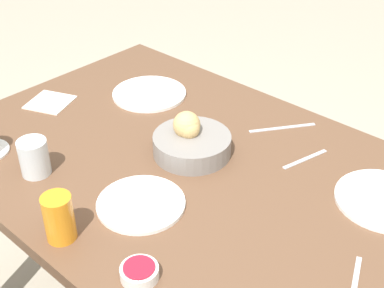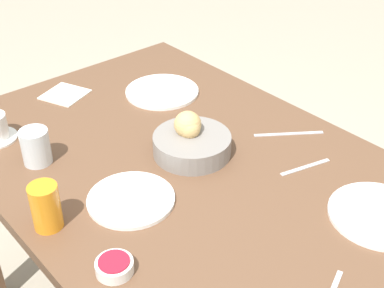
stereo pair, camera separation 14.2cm
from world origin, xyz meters
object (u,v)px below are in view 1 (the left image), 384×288
(bread_basket, at_px, (191,141))
(jam_bowl_berry, at_px, (139,272))
(napkin, at_px, (50,102))
(plate_near_right, at_px, (149,94))
(juice_glass, at_px, (59,218))
(spoon_coffee, at_px, (305,159))
(plate_near_left, at_px, (384,200))
(plate_far_center, at_px, (141,204))
(fork_silver, at_px, (282,128))
(water_tumbler, at_px, (34,157))

(bread_basket, bearing_deg, jam_bowl_berry, 119.38)
(bread_basket, bearing_deg, napkin, 10.64)
(plate_near_right, bearing_deg, juice_glass, 119.70)
(spoon_coffee, xyz_separation_m, napkin, (0.76, 0.28, 0.00))
(juice_glass, bearing_deg, plate_near_left, -128.34)
(plate_near_right, xyz_separation_m, plate_far_center, (-0.38, 0.39, 0.00))
(fork_silver, relative_size, napkin, 1.04)
(plate_near_right, bearing_deg, napkin, 51.98)
(napkin, bearing_deg, plate_far_center, 165.73)
(bread_basket, distance_m, spoon_coffee, 0.31)
(juice_glass, relative_size, napkin, 0.68)
(plate_far_center, relative_size, juice_glass, 1.89)
(juice_glass, relative_size, jam_bowl_berry, 1.41)
(spoon_coffee, bearing_deg, plate_near_left, 174.85)
(plate_near_right, height_order, water_tumbler, water_tumbler)
(bread_basket, xyz_separation_m, jam_bowl_berry, (-0.22, 0.40, -0.02))
(bread_basket, height_order, spoon_coffee, bread_basket)
(bread_basket, bearing_deg, plate_near_left, -161.68)
(plate_near_left, distance_m, juice_glass, 0.76)
(bread_basket, bearing_deg, juice_glass, 91.61)
(plate_near_left, xyz_separation_m, jam_bowl_berry, (0.26, 0.56, 0.01))
(plate_far_center, height_order, water_tumbler, water_tumbler)
(juice_glass, height_order, jam_bowl_berry, juice_glass)
(plate_near_left, xyz_separation_m, spoon_coffee, (0.23, -0.02, -0.00))
(plate_far_center, relative_size, jam_bowl_berry, 2.67)
(plate_near_left, relative_size, spoon_coffee, 1.58)
(water_tumbler, height_order, napkin, water_tumbler)
(plate_near_right, height_order, fork_silver, plate_near_right)
(bread_basket, bearing_deg, water_tumbler, 55.45)
(fork_silver, distance_m, napkin, 0.72)
(plate_near_left, bearing_deg, bread_basket, 18.32)
(water_tumbler, xyz_separation_m, napkin, (0.28, -0.24, -0.05))
(bread_basket, height_order, plate_near_left, bread_basket)
(plate_near_left, bearing_deg, napkin, 14.42)
(plate_near_left, xyz_separation_m, juice_glass, (0.47, 0.59, 0.05))
(juice_glass, height_order, napkin, juice_glass)
(plate_near_right, bearing_deg, plate_near_left, -179.36)
(fork_silver, xyz_separation_m, spoon_coffee, (-0.13, 0.09, 0.00))
(bread_basket, distance_m, plate_near_right, 0.35)
(water_tumbler, distance_m, napkin, 0.37)
(jam_bowl_berry, bearing_deg, plate_near_right, -45.18)
(jam_bowl_berry, bearing_deg, water_tumbler, -7.85)
(plate_near_left, bearing_deg, juice_glass, 51.66)
(plate_near_right, height_order, juice_glass, juice_glass)
(bread_basket, xyz_separation_m, juice_glass, (-0.01, 0.43, 0.02))
(plate_far_center, height_order, jam_bowl_berry, jam_bowl_berry)
(plate_far_center, height_order, fork_silver, plate_far_center)
(bread_basket, height_order, jam_bowl_berry, bread_basket)
(plate_near_left, distance_m, plate_far_center, 0.58)
(plate_far_center, relative_size, water_tumbler, 2.20)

